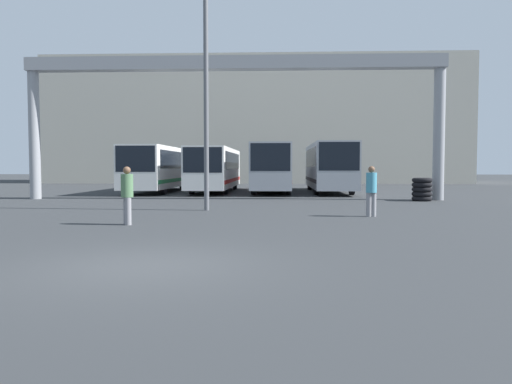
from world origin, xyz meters
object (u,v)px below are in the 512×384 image
object	(u,v)px
bus_slot_3	(329,165)
lamp_post	(206,89)
bus_slot_2	(272,165)
bus_slot_1	(215,167)
bus_slot_0	(158,166)
pedestrian_far_center	(371,190)
pedestrian_mid_right	(127,194)
tire_stack	(422,189)

from	to	relation	value
bus_slot_3	lamp_post	size ratio (longest dim) A/B	1.29
bus_slot_2	lamp_post	xyz separation A→B (m)	(-2.48, -14.21, 3.08)
bus_slot_1	lamp_post	world-z (taller)	lamp_post
bus_slot_0	bus_slot_2	size ratio (longest dim) A/B	1.02
pedestrian_far_center	pedestrian_mid_right	xyz separation A→B (m)	(-8.01, -2.86, -0.01)
bus_slot_2	pedestrian_mid_right	distance (m)	19.80
pedestrian_mid_right	lamp_post	distance (m)	6.72
pedestrian_far_center	tire_stack	bearing A→B (deg)	52.45
bus_slot_2	pedestrian_far_center	xyz separation A→B (m)	(3.80, -16.46, -0.91)
bus_slot_1	tire_stack	xyz separation A→B (m)	(11.93, -8.81, -1.15)
bus_slot_0	bus_slot_1	xyz separation A→B (m)	(3.98, 0.47, -0.05)
bus_slot_2	pedestrian_mid_right	xyz separation A→B (m)	(-4.21, -19.33, -0.92)
pedestrian_mid_right	lamp_post	bearing A→B (deg)	-50.93
bus_slot_3	tire_stack	world-z (taller)	bus_slot_3
pedestrian_far_center	tire_stack	xyz separation A→B (m)	(4.15, 8.24, -0.36)
bus_slot_0	bus_slot_3	xyz separation A→B (m)	(11.95, 0.35, 0.11)
bus_slot_0	lamp_post	xyz separation A→B (m)	(5.48, -14.32, 3.15)
bus_slot_1	bus_slot_2	size ratio (longest dim) A/B	1.11
bus_slot_0	bus_slot_1	world-z (taller)	bus_slot_0
pedestrian_far_center	bus_slot_2	bearing A→B (deg)	92.15
bus_slot_1	bus_slot_2	distance (m)	4.03
bus_slot_3	tire_stack	distance (m)	9.63
bus_slot_1	bus_slot_2	xyz separation A→B (m)	(3.98, -0.59, 0.12)
lamp_post	bus_slot_1	bearing A→B (deg)	95.79
pedestrian_far_center	pedestrian_mid_right	distance (m)	8.51
bus_slot_2	pedestrian_far_center	size ratio (longest dim) A/B	6.01
bus_slot_2	tire_stack	size ratio (longest dim) A/B	9.09
bus_slot_1	pedestrian_mid_right	world-z (taller)	bus_slot_1
bus_slot_3	bus_slot_2	bearing A→B (deg)	-173.33
pedestrian_far_center	bus_slot_3	bearing A→B (deg)	78.53
bus_slot_0	pedestrian_mid_right	bearing A→B (deg)	-79.07
bus_slot_2	tire_stack	distance (m)	11.50
pedestrian_mid_right	lamp_post	xyz separation A→B (m)	(1.73, 5.12, 3.99)
bus_slot_2	pedestrian_far_center	distance (m)	16.92
bus_slot_1	pedestrian_far_center	bearing A→B (deg)	-65.48
bus_slot_1	lamp_post	distance (m)	15.21
bus_slot_2	tire_stack	world-z (taller)	bus_slot_2
bus_slot_3	lamp_post	distance (m)	16.32
bus_slot_1	tire_stack	world-z (taller)	bus_slot_1
bus_slot_0	lamp_post	world-z (taller)	lamp_post
bus_slot_1	lamp_post	bearing A→B (deg)	-84.21
bus_slot_3	pedestrian_mid_right	world-z (taller)	bus_slot_3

